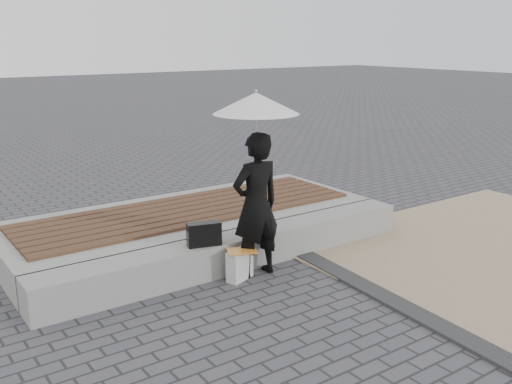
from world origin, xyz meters
TOP-DOWN VIEW (x-y plane):
  - ground at (0.00, 0.00)m, footprint 80.00×80.00m
  - edging_band at (0.75, -0.50)m, footprint 0.61×5.20m
  - seating_ledge at (0.00, 1.60)m, footprint 5.00×0.45m
  - timber_platform at (0.00, 2.80)m, footprint 5.00×2.00m
  - timber_decking at (0.00, 2.80)m, footprint 4.60×1.40m
  - woman at (0.04, 1.26)m, footprint 0.62×0.41m
  - parasol at (0.04, 1.26)m, footprint 0.96×0.96m
  - handbag at (-0.51, 1.50)m, footprint 0.41×0.23m
  - canvas_tote at (-0.20, 1.24)m, footprint 0.37×0.25m
  - magazine at (-0.20, 1.19)m, footprint 0.40×0.36m

SIDE VIEW (x-z plane):
  - ground at x=0.00m, z-range 0.00..0.00m
  - edging_band at x=0.75m, z-range 0.00..0.04m
  - canvas_tote at x=-0.20m, z-range 0.00..0.36m
  - seating_ledge at x=0.00m, z-range 0.00..0.40m
  - timber_platform at x=0.00m, z-range 0.00..0.40m
  - magazine at x=-0.20m, z-range 0.36..0.37m
  - timber_decking at x=0.00m, z-range 0.40..0.44m
  - handbag at x=-0.51m, z-range 0.40..0.67m
  - woman at x=0.04m, z-range 0.00..1.69m
  - parasol at x=0.04m, z-range 1.39..2.61m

